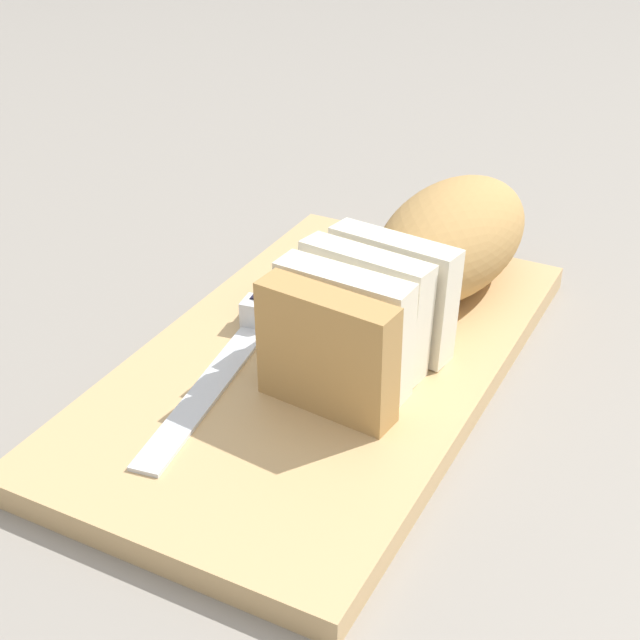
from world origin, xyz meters
TOP-DOWN VIEW (x-y plane):
  - ground_plane at (0.00, 0.00)m, footprint 3.00×3.00m
  - cutting_board at (0.00, 0.00)m, footprint 0.44×0.25m
  - bread_loaf at (-0.09, 0.04)m, footprint 0.32×0.13m
  - bread_knife at (-0.01, -0.06)m, footprint 0.24×0.05m
  - crumb_near_knife at (0.02, 0.05)m, footprint 0.01×0.01m
  - crumb_near_loaf at (-0.04, 0.06)m, footprint 0.01×0.01m

SIDE VIEW (x-z plane):
  - ground_plane at x=0.00m, z-range 0.00..0.00m
  - cutting_board at x=0.00m, z-range 0.00..0.02m
  - crumb_near_knife at x=0.02m, z-range 0.02..0.02m
  - crumb_near_loaf at x=-0.04m, z-range 0.02..0.03m
  - bread_knife at x=-0.01m, z-range 0.02..0.04m
  - bread_loaf at x=-0.09m, z-range 0.02..0.11m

